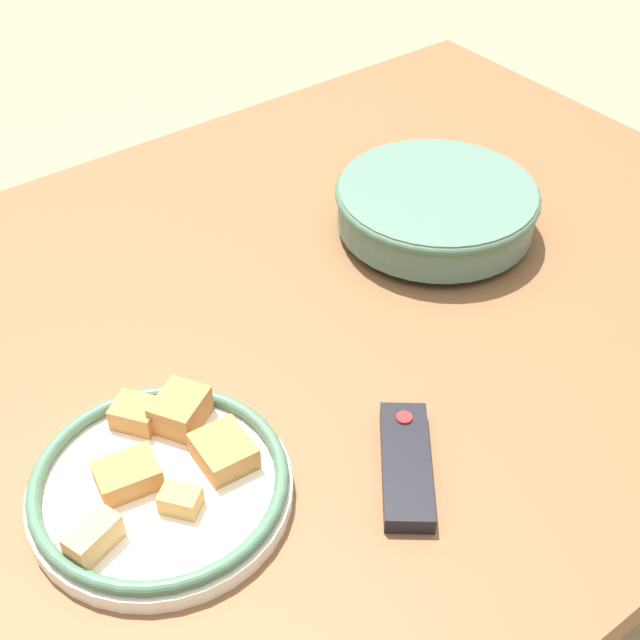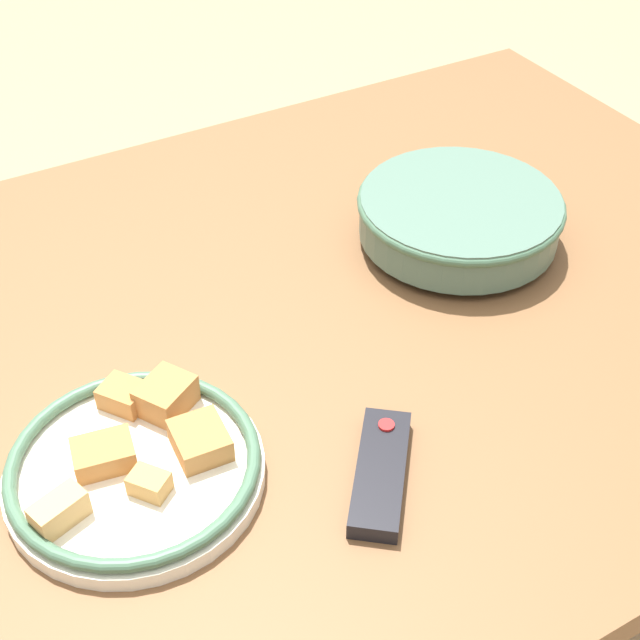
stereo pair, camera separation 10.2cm
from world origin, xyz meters
The scene contains 4 objects.
dining_table centered at (0.00, 0.00, 0.65)m, with size 1.58×0.98×0.72m.
noodle_bowl centered at (-0.34, -0.04, 0.76)m, with size 0.27×0.27×0.07m.
food_plate centered at (0.18, 0.13, 0.74)m, with size 0.26×0.26×0.05m.
tv_remote centered at (-0.03, 0.25, 0.73)m, with size 0.13×0.15×0.02m.
Camera 1 is at (0.39, 0.67, 1.42)m, focal length 50.00 mm.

